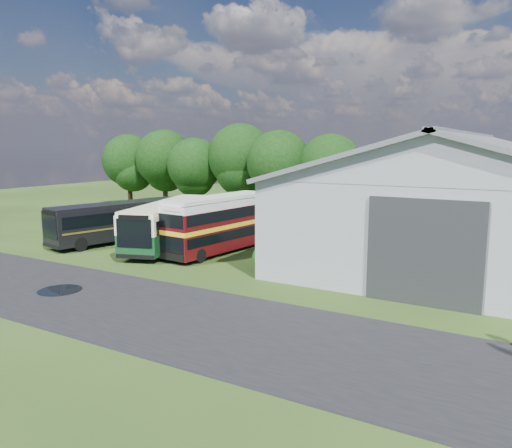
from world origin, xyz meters
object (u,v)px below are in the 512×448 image
Objects in this scene: storage_shed at (465,194)px; bus_maroon_double at (219,224)px; bus_green_single at (170,223)px; bus_dark_single at (120,221)px.

storage_shed is 2.65× the size of bus_maroon_double.
storage_shed is at bearing 31.64° from bus_maroon_double.
bus_maroon_double is (-14.70, -7.21, -2.20)m from storage_shed.
bus_green_single is at bearing -159.24° from storage_shed.
bus_dark_single is at bearing 169.65° from bus_green_single.
storage_shed reaches higher than bus_green_single.
bus_maroon_double is 0.83× the size of bus_dark_single.
bus_maroon_double reaches higher than bus_green_single.
bus_maroon_double reaches higher than bus_dark_single.
storage_shed is 2.19× the size of bus_dark_single.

